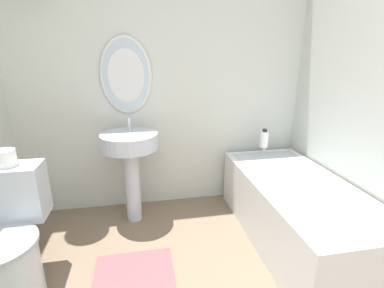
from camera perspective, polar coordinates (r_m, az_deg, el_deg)
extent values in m
cube|color=silver|center=(2.50, -5.83, 13.74)|extent=(2.66, 0.06, 2.40)
ellipsoid|color=silver|center=(2.45, -13.34, 13.52)|extent=(0.42, 0.02, 0.63)
ellipsoid|color=silver|center=(2.45, -13.35, 13.51)|extent=(0.38, 0.01, 0.59)
cylinder|color=silver|center=(2.00, -34.03, -21.71)|extent=(0.38, 0.38, 0.40)
cube|color=silver|center=(2.04, -32.78, -8.33)|extent=(0.35, 0.21, 0.35)
cylinder|color=silver|center=(2.43, -12.08, -8.19)|extent=(0.13, 0.13, 0.65)
cylinder|color=silver|center=(2.29, -12.70, 0.59)|extent=(0.46, 0.46, 0.13)
cylinder|color=silver|center=(2.38, -12.80, 4.08)|extent=(0.02, 0.02, 0.10)
cube|color=silver|center=(2.31, 20.58, -12.78)|extent=(0.69, 1.46, 0.48)
cube|color=silver|center=(2.21, 21.20, -7.82)|extent=(0.59, 1.36, 0.04)
cylinder|color=silver|center=(2.70, 14.48, -1.17)|extent=(0.04, 0.04, 0.08)
cylinder|color=white|center=(2.65, 14.57, 0.96)|extent=(0.08, 0.08, 0.15)
cylinder|color=black|center=(2.62, 14.71, 2.74)|extent=(0.04, 0.04, 0.02)
cube|color=#934C51|center=(2.03, -11.78, -24.86)|extent=(0.51, 0.43, 0.02)
cylinder|color=white|center=(1.96, -33.86, -2.40)|extent=(0.11, 0.11, 0.10)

